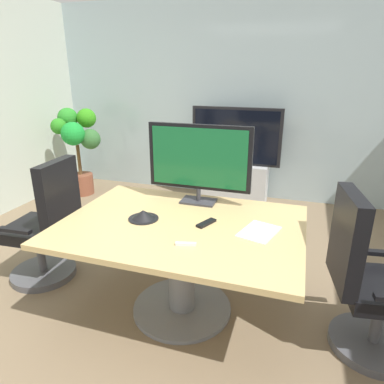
{
  "coord_description": "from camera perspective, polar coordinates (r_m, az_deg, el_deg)",
  "views": [
    {
      "loc": [
        0.78,
        -2.07,
        1.77
      ],
      "look_at": [
        0.02,
        0.27,
        0.89
      ],
      "focal_mm": 32.11,
      "sensor_mm": 36.0,
      "label": 1
    }
  ],
  "objects": [
    {
      "name": "tv_monitor",
      "position": [
        2.73,
        1.19,
        5.41
      ],
      "size": [
        0.84,
        0.18,
        0.64
      ],
      "color": "#333338",
      "rests_on": "conference_table"
    },
    {
      "name": "potted_plant",
      "position": [
        5.23,
        -18.43,
        7.92
      ],
      "size": [
        0.7,
        0.65,
        1.25
      ],
      "color": "brown",
      "rests_on": "ground"
    },
    {
      "name": "office_chair_left",
      "position": [
        3.23,
        -22.99,
        -6.04
      ],
      "size": [
        0.61,
        0.59,
        1.09
      ],
      "rotation": [
        0.0,
        0.0,
        -1.51
      ],
      "color": "#4C4C51",
      "rests_on": "ground"
    },
    {
      "name": "whiteboard_marker",
      "position": [
        2.16,
        -1.03,
        -8.63
      ],
      "size": [
        0.13,
        0.05,
        0.02
      ],
      "primitive_type": "cube",
      "rotation": [
        0.0,
        0.0,
        0.25
      ],
      "color": "silver",
      "rests_on": "conference_table"
    },
    {
      "name": "conference_table",
      "position": [
        2.54,
        -1.76,
        -9.18
      ],
      "size": [
        1.7,
        1.22,
        0.74
      ],
      "color": "tan",
      "rests_on": "ground"
    },
    {
      "name": "conference_phone",
      "position": [
        2.53,
        -8.11,
        -3.85
      ],
      "size": [
        0.22,
        0.22,
        0.07
      ],
      "color": "black",
      "rests_on": "conference_table"
    },
    {
      "name": "wall_display_unit",
      "position": [
        4.79,
        7.11,
        3.45
      ],
      "size": [
        1.2,
        0.36,
        1.31
      ],
      "color": "#B7BABC",
      "rests_on": "ground"
    },
    {
      "name": "office_chair_right",
      "position": [
        2.53,
        27.16,
        -14.08
      ],
      "size": [
        0.63,
        0.61,
        1.09
      ],
      "rotation": [
        0.0,
        0.0,
        1.72
      ],
      "color": "#4C4C51",
      "rests_on": "ground"
    },
    {
      "name": "paper_notepad",
      "position": [
        2.36,
        11.07,
        -6.49
      ],
      "size": [
        0.29,
        0.35,
        0.01
      ],
      "primitive_type": "cube",
      "rotation": [
        0.0,
        0.0,
        -0.29
      ],
      "color": "white",
      "rests_on": "conference_table"
    },
    {
      "name": "wall_back_glass_partition",
      "position": [
        4.96,
        9.11,
        14.57
      ],
      "size": [
        5.73,
        0.1,
        2.69
      ],
      "primitive_type": "cube",
      "color": "#9EB2B7",
      "rests_on": "ground"
    },
    {
      "name": "remote_control",
      "position": [
        2.43,
        2.39,
        -5.18
      ],
      "size": [
        0.11,
        0.18,
        0.02
      ],
      "primitive_type": "cube",
      "rotation": [
        0.0,
        0.0,
        -0.42
      ],
      "color": "black",
      "rests_on": "conference_table"
    },
    {
      "name": "ground_plane",
      "position": [
        2.84,
        -2.25,
        -18.94
      ],
      "size": [
        6.73,
        6.73,
        0.0
      ],
      "primitive_type": "plane",
      "color": "#7A664C"
    }
  ]
}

